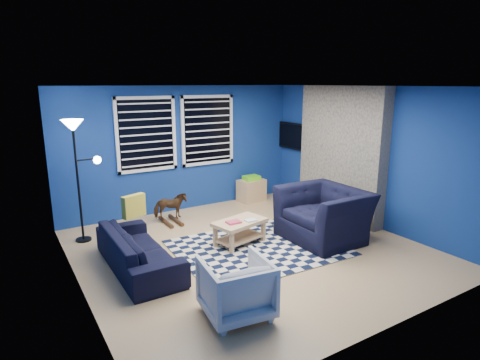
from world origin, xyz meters
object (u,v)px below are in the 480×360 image
at_px(cabinet, 251,190).
at_px(coffee_table, 240,227).
at_px(sofa, 139,250).
at_px(tv, 294,136).
at_px(armchair_big, 324,214).
at_px(armchair_bent, 236,288).
at_px(rocking_horse, 170,206).
at_px(floor_lamp, 76,143).

bearing_deg(cabinet, coffee_table, -134.42).
distance_m(sofa, cabinet, 3.72).
xyz_separation_m(tv, armchair_big, (-1.17, -2.25, -0.97)).
bearing_deg(tv, armchair_bent, -136.17).
bearing_deg(sofa, armchair_bent, -161.98).
relative_size(armchair_bent, coffee_table, 0.79).
bearing_deg(sofa, tv, -67.35).
height_order(tv, rocking_horse, tv).
bearing_deg(sofa, coffee_table, -90.46).
height_order(sofa, floor_lamp, floor_lamp).
distance_m(sofa, floor_lamp, 2.06).
bearing_deg(rocking_horse, coffee_table, -145.86).
distance_m(tv, cabinet, 1.51).
distance_m(sofa, coffee_table, 1.65).
distance_m(armchair_big, rocking_horse, 2.79).
xyz_separation_m(tv, cabinet, (-0.96, 0.25, -1.15)).
bearing_deg(sofa, cabinet, -58.14).
bearing_deg(rocking_horse, armchair_bent, -175.23).
relative_size(armchair_big, cabinet, 2.15).
bearing_deg(coffee_table, armchair_bent, -122.80).
bearing_deg(tv, coffee_table, -145.16).
height_order(rocking_horse, floor_lamp, floor_lamp).
relative_size(sofa, floor_lamp, 0.95).
distance_m(tv, armchair_big, 2.71).
bearing_deg(tv, sofa, -157.61).
distance_m(coffee_table, floor_lamp, 2.91).
height_order(armchair_bent, coffee_table, armchair_bent).
height_order(armchair_big, floor_lamp, floor_lamp).
height_order(armchair_big, rocking_horse, armchair_big).
bearing_deg(cabinet, armchair_bent, -132.27).
height_order(coffee_table, floor_lamp, floor_lamp).
xyz_separation_m(armchair_big, floor_lamp, (-3.41, 2.03, 1.21)).
height_order(cabinet, floor_lamp, floor_lamp).
height_order(rocking_horse, cabinet, rocking_horse).
height_order(sofa, rocking_horse, rocking_horse).
xyz_separation_m(armchair_big, coffee_table, (-1.31, 0.53, -0.14)).
relative_size(sofa, cabinet, 3.09).
xyz_separation_m(sofa, floor_lamp, (-0.45, 1.48, 1.36)).
bearing_deg(sofa, armchair_big, -100.31).
xyz_separation_m(sofa, armchair_bent, (0.55, -1.73, 0.06)).
relative_size(tv, armchair_bent, 1.36).
xyz_separation_m(tv, sofa, (-4.12, -1.70, -1.12)).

